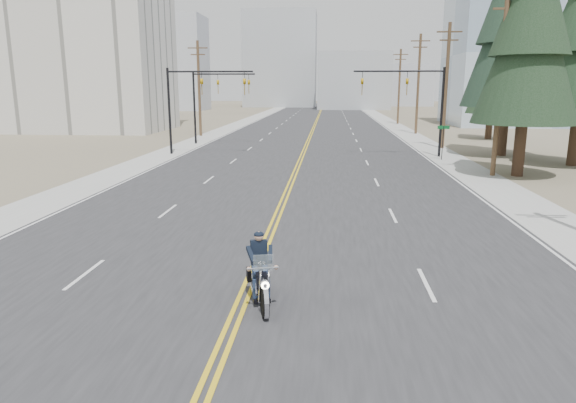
% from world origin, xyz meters
% --- Properties ---
extents(ground_plane, '(400.00, 400.00, 0.00)m').
position_xyz_m(ground_plane, '(0.00, 0.00, 0.00)').
color(ground_plane, '#776D56').
rests_on(ground_plane, ground).
extents(road, '(20.00, 200.00, 0.01)m').
position_xyz_m(road, '(0.00, 70.00, 0.01)').
color(road, '#303033').
rests_on(road, ground).
extents(sidewalk_left, '(3.00, 200.00, 0.01)m').
position_xyz_m(sidewalk_left, '(-11.50, 70.00, 0.01)').
color(sidewalk_left, '#A5A5A0').
rests_on(sidewalk_left, ground).
extents(sidewalk_right, '(3.00, 200.00, 0.01)m').
position_xyz_m(sidewalk_right, '(11.50, 70.00, 0.01)').
color(sidewalk_right, '#A5A5A0').
rests_on(sidewalk_right, ground).
extents(traffic_mast_left, '(7.10, 0.26, 7.00)m').
position_xyz_m(traffic_mast_left, '(-8.98, 32.00, 4.94)').
color(traffic_mast_left, black).
rests_on(traffic_mast_left, ground).
extents(traffic_mast_right, '(7.10, 0.26, 7.00)m').
position_xyz_m(traffic_mast_right, '(8.98, 32.00, 4.94)').
color(traffic_mast_right, black).
rests_on(traffic_mast_right, ground).
extents(traffic_mast_far, '(6.10, 0.26, 7.00)m').
position_xyz_m(traffic_mast_far, '(-9.31, 40.00, 4.87)').
color(traffic_mast_far, black).
rests_on(traffic_mast_far, ground).
extents(street_sign, '(0.90, 0.06, 2.62)m').
position_xyz_m(street_sign, '(10.80, 30.00, 1.80)').
color(street_sign, black).
rests_on(street_sign, ground).
extents(utility_pole_b, '(2.20, 0.30, 11.50)m').
position_xyz_m(utility_pole_b, '(12.50, 23.00, 5.98)').
color(utility_pole_b, brown).
rests_on(utility_pole_b, ground).
extents(utility_pole_c, '(2.20, 0.30, 11.00)m').
position_xyz_m(utility_pole_c, '(12.50, 38.00, 5.73)').
color(utility_pole_c, brown).
rests_on(utility_pole_c, ground).
extents(utility_pole_d, '(2.20, 0.30, 11.50)m').
position_xyz_m(utility_pole_d, '(12.50, 53.00, 5.98)').
color(utility_pole_d, brown).
rests_on(utility_pole_d, ground).
extents(utility_pole_e, '(2.20, 0.30, 11.00)m').
position_xyz_m(utility_pole_e, '(12.50, 70.00, 5.73)').
color(utility_pole_e, brown).
rests_on(utility_pole_e, ground).
extents(utility_pole_left, '(2.20, 0.30, 10.50)m').
position_xyz_m(utility_pole_left, '(-12.50, 48.00, 5.48)').
color(utility_pole_left, brown).
rests_on(utility_pole_left, ground).
extents(apartment_block, '(18.00, 14.00, 30.00)m').
position_xyz_m(apartment_block, '(-28.00, 55.00, 15.00)').
color(apartment_block, silver).
rests_on(apartment_block, ground).
extents(glass_building, '(24.00, 16.00, 20.00)m').
position_xyz_m(glass_building, '(32.00, 70.00, 10.00)').
color(glass_building, '#9EB5CC').
rests_on(glass_building, ground).
extents(haze_bldg_a, '(14.00, 12.00, 22.00)m').
position_xyz_m(haze_bldg_a, '(-35.00, 115.00, 11.00)').
color(haze_bldg_a, '#B7BCC6').
rests_on(haze_bldg_a, ground).
extents(haze_bldg_b, '(18.00, 14.00, 14.00)m').
position_xyz_m(haze_bldg_b, '(8.00, 125.00, 7.00)').
color(haze_bldg_b, '#ADB2B7').
rests_on(haze_bldg_b, ground).
extents(haze_bldg_c, '(16.00, 12.00, 18.00)m').
position_xyz_m(haze_bldg_c, '(40.00, 110.00, 9.00)').
color(haze_bldg_c, '#B7BCC6').
rests_on(haze_bldg_c, ground).
extents(haze_bldg_d, '(20.00, 15.00, 26.00)m').
position_xyz_m(haze_bldg_d, '(-12.00, 140.00, 13.00)').
color(haze_bldg_d, '#ADB2B7').
rests_on(haze_bldg_d, ground).
extents(haze_bldg_e, '(14.00, 14.00, 12.00)m').
position_xyz_m(haze_bldg_e, '(25.00, 150.00, 6.00)').
color(haze_bldg_e, '#B7BCC6').
rests_on(haze_bldg_e, ground).
extents(haze_bldg_f, '(12.00, 12.00, 16.00)m').
position_xyz_m(haze_bldg_f, '(-50.00, 130.00, 8.00)').
color(haze_bldg_f, '#ADB2B7').
rests_on(haze_bldg_f, ground).
extents(motorcyclist, '(1.56, 2.54, 1.84)m').
position_xyz_m(motorcyclist, '(0.50, 2.38, 0.92)').
color(motorcyclist, black).
rests_on(motorcyclist, ground).
extents(conifer_near, '(6.20, 6.20, 16.41)m').
position_xyz_m(conifer_near, '(14.04, 23.11, 9.42)').
color(conifer_near, '#382619').
rests_on(conifer_near, ground).
extents(conifer_tall, '(7.12, 7.12, 19.78)m').
position_xyz_m(conifer_tall, '(16.24, 33.13, 11.36)').
color(conifer_tall, '#382619').
rests_on(conifer_tall, ground).
extents(conifer_far, '(5.14, 5.14, 13.78)m').
position_xyz_m(conifer_far, '(19.27, 47.18, 7.91)').
color(conifer_far, '#382619').
rests_on(conifer_far, ground).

